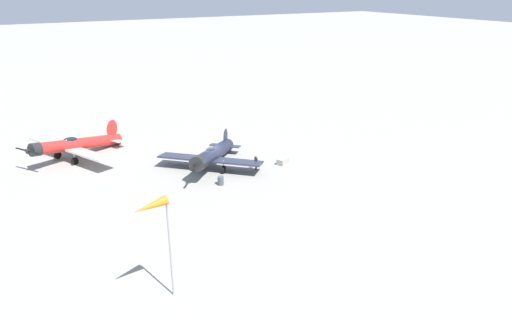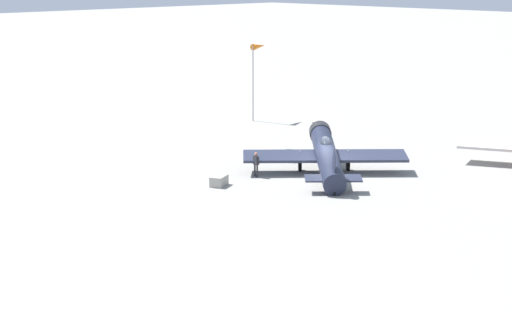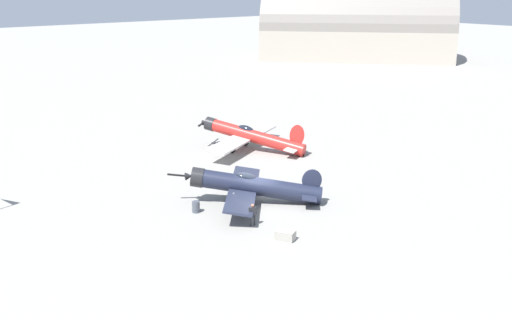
# 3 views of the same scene
# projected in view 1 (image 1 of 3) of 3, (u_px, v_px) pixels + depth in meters

# --- Properties ---
(ground_plane) EXTENTS (400.00, 400.00, 0.00)m
(ground_plane) POSITION_uv_depth(u_px,v_px,m) (214.00, 165.00, 47.39)
(ground_plane) COLOR gray
(airplane_foreground) EXTENTS (9.64, 9.62, 2.89)m
(airplane_foreground) POSITION_uv_depth(u_px,v_px,m) (212.00, 155.00, 46.41)
(airplane_foreground) COLOR #1E2338
(airplane_foreground) RESTS_ON ground_plane
(airplane_mid_apron) EXTENTS (11.19, 12.13, 3.22)m
(airplane_mid_apron) POSITION_uv_depth(u_px,v_px,m) (76.00, 145.00, 48.88)
(airplane_mid_apron) COLOR red
(airplane_mid_apron) RESTS_ON ground_plane
(ground_crew_mechanic) EXTENTS (0.30, 0.61, 1.60)m
(ground_crew_mechanic) POSITION_uv_depth(u_px,v_px,m) (256.00, 161.00, 45.87)
(ground_crew_mechanic) COLOR #2D2D33
(ground_crew_mechanic) RESTS_ON ground_plane
(equipment_crate) EXTENTS (1.45, 1.21, 0.62)m
(equipment_crate) POSITION_uv_depth(u_px,v_px,m) (283.00, 161.00, 47.64)
(equipment_crate) COLOR #9E998E
(equipment_crate) RESTS_ON ground_plane
(fuel_drum) EXTENTS (0.61, 0.61, 0.84)m
(fuel_drum) POSITION_uv_depth(u_px,v_px,m) (221.00, 181.00, 42.72)
(fuel_drum) COLOR #474C56
(fuel_drum) RESTS_ON ground_plane
(windsock_mast) EXTENTS (2.17, 1.12, 6.72)m
(windsock_mast) POSITION_uv_depth(u_px,v_px,m) (152.00, 210.00, 24.92)
(windsock_mast) COLOR gray
(windsock_mast) RESTS_ON ground_plane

